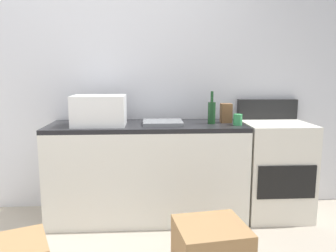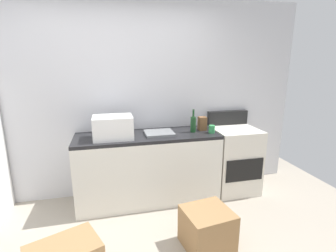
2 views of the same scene
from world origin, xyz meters
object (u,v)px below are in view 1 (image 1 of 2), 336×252
(microwave, at_px, (99,111))
(wine_bottle, at_px, (212,112))
(stove_oven, at_px, (274,167))
(knife_block, at_px, (226,113))
(coffee_mug, at_px, (238,120))

(microwave, bearing_deg, wine_bottle, 2.73)
(stove_oven, height_order, knife_block, stove_oven)
(stove_oven, bearing_deg, coffee_mug, -163.31)
(stove_oven, relative_size, knife_block, 6.11)
(stove_oven, bearing_deg, wine_bottle, -178.07)
(coffee_mug, bearing_deg, knife_block, 112.98)
(microwave, relative_size, wine_bottle, 1.53)
(microwave, distance_m, knife_block, 1.17)
(coffee_mug, xyz_separation_m, knife_block, (-0.07, 0.16, 0.04))
(stove_oven, xyz_separation_m, wine_bottle, (-0.62, -0.02, 0.54))
(wine_bottle, height_order, coffee_mug, wine_bottle)
(stove_oven, height_order, coffee_mug, stove_oven)
(stove_oven, distance_m, microwave, 1.74)
(stove_oven, bearing_deg, microwave, -177.57)
(stove_oven, xyz_separation_m, microwave, (-1.64, -0.07, 0.57))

